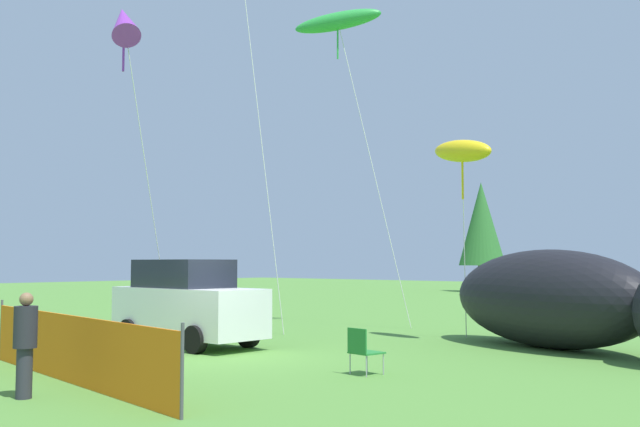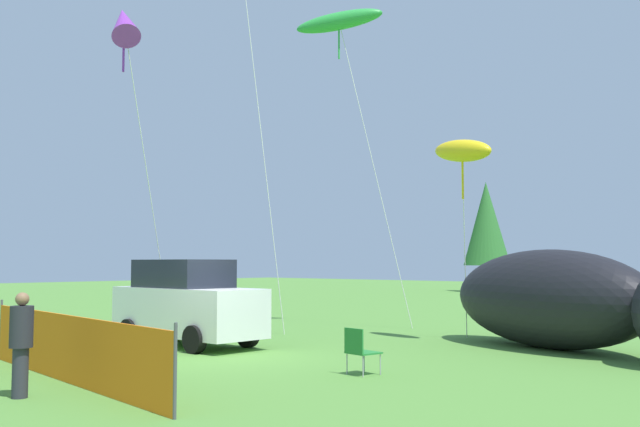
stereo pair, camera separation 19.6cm
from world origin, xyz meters
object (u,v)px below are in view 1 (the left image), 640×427
Objects in this scene: folding_chair at (363,348)px; kite_yellow_hero at (462,152)px; kite_green_fish at (338,22)px; kite_purple_delta at (124,24)px; inflatable_cat at (572,304)px; parked_car at (187,303)px; spectator_in_green_shirt at (25,340)px.

kite_yellow_hero is at bearing 20.86° from folding_chair.
folding_chair is at bearing -47.71° from kite_green_fish.
kite_yellow_hero is (6.13, 6.51, -3.22)m from kite_purple_delta.
inflatable_cat reaches higher than folding_chair.
kite_green_fish is at bearing 50.90° from folding_chair.
parked_car is at bearing -85.08° from kite_green_fish.
kite_purple_delta is (-4.92, 4.87, 7.40)m from spectator_in_green_shirt.
spectator_in_green_shirt reaches higher than folding_chair.
spectator_in_green_shirt is (3.68, -6.05, -0.17)m from parked_car.
parked_car is 0.41× the size of kite_green_fish.
kite_purple_delta reaches higher than kite_yellow_hero.
inflatable_cat is at bearing 35.81° from kite_purple_delta.
folding_chair is 0.08× the size of kite_green_fish.
kite_purple_delta is at bearing 135.29° from spectator_in_green_shirt.
kite_yellow_hero is (1.21, 11.38, 4.18)m from spectator_in_green_shirt.
kite_green_fish is (-8.37, 1.36, 9.10)m from inflatable_cat.
folding_chair is (6.22, -0.77, -0.57)m from parked_car.
parked_car is 7.09m from spectator_in_green_shirt.
kite_yellow_hero is at bearing 46.71° from kite_purple_delta.
spectator_in_green_shirt is 0.15× the size of kite_green_fish.
kite_green_fish is at bearing 165.97° from kite_yellow_hero.
kite_green_fish reaches higher than kite_yellow_hero.
kite_purple_delta reaches higher than parked_car.
parked_car is 0.56× the size of inflatable_cat.
parked_car is 11.36m from kite_green_fish.
kite_purple_delta is at bearing -94.81° from kite_green_fish.
parked_car is at bearing -132.55° from kite_yellow_hero.
kite_purple_delta is (-9.03, -6.51, 7.17)m from inflatable_cat.
spectator_in_green_shirt is (-2.53, -5.28, 0.39)m from folding_chair.
inflatable_cat is 12.11m from spectator_in_green_shirt.
spectator_in_green_shirt is 0.29× the size of kite_yellow_hero.
kite_yellow_hero is at bearing 83.94° from spectator_in_green_shirt.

